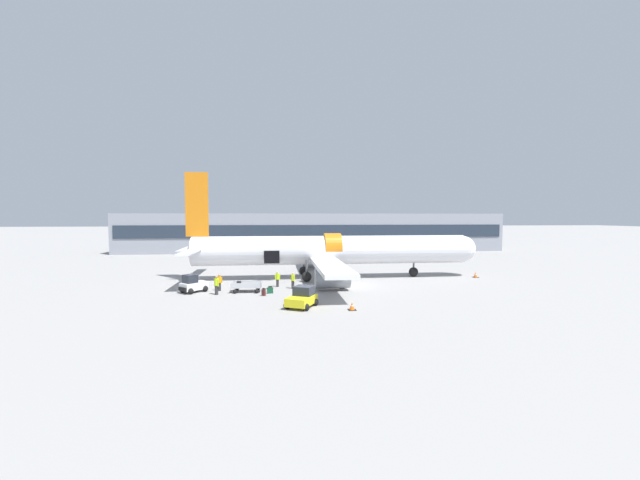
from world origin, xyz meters
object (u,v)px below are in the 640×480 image
object	(u,v)px
suitcase_on_tarmac_upright	(264,292)
baggage_tug_lead	(302,298)
ground_crew_loader_b	(216,285)
ground_crew_driver	(278,279)
airplane	(328,251)
baggage_cart_loading	(247,287)
ground_crew_loader_a	(293,280)
baggage_tug_mid	(193,285)
suitcase_on_tarmac_spare	(270,290)
ground_crew_supervisor	(219,282)

from	to	relation	value
suitcase_on_tarmac_upright	baggage_tug_lead	bearing A→B (deg)	-56.13
ground_crew_loader_b	ground_crew_driver	bearing A→B (deg)	32.03
airplane	suitcase_on_tarmac_upright	xyz separation A→B (m)	(-7.07, -9.50, -2.84)
baggage_cart_loading	ground_crew_loader_b	distance (m)	2.89
ground_crew_loader_a	ground_crew_driver	xyz separation A→B (m)	(-1.51, 1.20, -0.03)
baggage_tug_mid	ground_crew_driver	bearing A→B (deg)	14.70
suitcase_on_tarmac_spare	baggage_cart_loading	bearing A→B (deg)	156.33
ground_crew_driver	suitcase_on_tarmac_spare	xyz separation A→B (m)	(-0.70, -3.40, -0.53)
baggage_tug_lead	suitcase_on_tarmac_spare	world-z (taller)	baggage_tug_lead
baggage_tug_mid	ground_crew_loader_b	xyz separation A→B (m)	(2.38, -1.39, 0.21)
baggage_cart_loading	suitcase_on_tarmac_upright	xyz separation A→B (m)	(1.63, -2.02, -0.18)
ground_crew_loader_b	baggage_tug_lead	bearing A→B (deg)	-37.34
ground_crew_loader_b	baggage_tug_mid	bearing A→B (deg)	149.62
baggage_cart_loading	ground_crew_loader_a	bearing A→B (deg)	15.61
ground_crew_loader_a	ground_crew_loader_b	bearing A→B (deg)	-162.17
baggage_cart_loading	ground_crew_loader_b	bearing A→B (deg)	-158.60
ground_crew_supervisor	ground_crew_driver	bearing A→B (deg)	15.81
airplane	ground_crew_loader_b	world-z (taller)	airplane
suitcase_on_tarmac_spare	baggage_tug_mid	bearing A→B (deg)	169.70
suitcase_on_tarmac_upright	baggage_tug_mid	bearing A→B (deg)	160.46
airplane	ground_crew_loader_b	bearing A→B (deg)	-143.14
baggage_tug_mid	ground_crew_supervisor	xyz separation A→B (m)	(2.37, 0.51, 0.14)
airplane	ground_crew_supervisor	bearing A→B (deg)	-149.79
baggage_tug_lead	ground_crew_driver	world-z (taller)	baggage_tug_lead
ground_crew_driver	suitcase_on_tarmac_spare	bearing A→B (deg)	-101.61
airplane	ground_crew_loader_a	distance (m)	7.93
ground_crew_loader_a	ground_crew_supervisor	xyz separation A→B (m)	(-7.07, -0.37, -0.01)
ground_crew_driver	suitcase_on_tarmac_upright	distance (m)	4.65
baggage_tug_lead	baggage_cart_loading	world-z (taller)	baggage_tug_lead
baggage_cart_loading	baggage_tug_mid	bearing A→B (deg)	176.01
baggage_cart_loading	ground_crew_loader_a	size ratio (longest dim) A/B	2.33
ground_crew_driver	suitcase_on_tarmac_upright	xyz separation A→B (m)	(-1.26, -4.45, -0.52)
ground_crew_loader_a	suitcase_on_tarmac_upright	bearing A→B (deg)	-130.45
ground_crew_loader_a	baggage_tug_mid	bearing A→B (deg)	-174.69
suitcase_on_tarmac_upright	suitcase_on_tarmac_spare	world-z (taller)	suitcase_on_tarmac_upright
airplane	baggage_cart_loading	size ratio (longest dim) A/B	9.25
ground_crew_loader_b	ground_crew_driver	world-z (taller)	ground_crew_loader_b
baggage_tug_lead	baggage_tug_mid	bearing A→B (deg)	144.24
airplane	ground_crew_loader_a	size ratio (longest dim) A/B	21.59
airplane	baggage_tug_mid	world-z (taller)	airplane
baggage_tug_lead	suitcase_on_tarmac_spare	size ratio (longest dim) A/B	4.82
ground_crew_loader_a	suitcase_on_tarmac_spare	size ratio (longest dim) A/B	2.37
baggage_tug_mid	suitcase_on_tarmac_upright	size ratio (longest dim) A/B	3.68
ground_crew_loader_b	ground_crew_supervisor	world-z (taller)	ground_crew_loader_b
baggage_tug_lead	ground_crew_loader_a	size ratio (longest dim) A/B	2.04
ground_crew_loader_a	ground_crew_driver	distance (m)	1.93
baggage_tug_lead	ground_crew_loader_b	distance (m)	9.39
ground_crew_loader_b	suitcase_on_tarmac_spare	distance (m)	4.90
ground_crew_loader_b	ground_crew_supervisor	bearing A→B (deg)	90.21
airplane	ground_crew_supervisor	distance (m)	13.36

